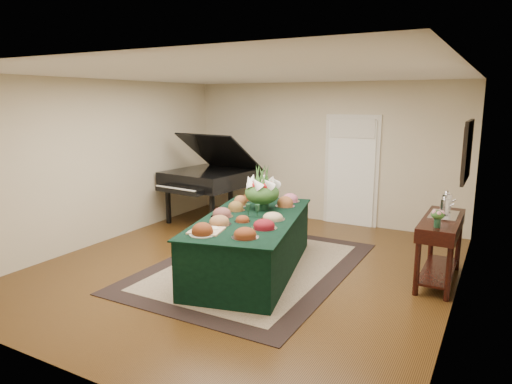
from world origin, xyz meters
The scene contains 14 objects.
ground centered at (0.00, 0.00, 0.00)m, with size 6.00×6.00×0.00m, color black.
area_rug centered at (0.09, 0.05, 0.01)m, with size 2.60×3.64×0.01m.
kitchen_doorway centered at (0.60, 2.97, 1.02)m, with size 1.05×0.07×2.10m.
buffet_table centered at (0.15, -0.11, 0.40)m, with size 1.81×2.84×0.79m.
food_platters centered at (0.14, -0.17, 0.84)m, with size 1.26×2.44×0.12m.
cutting_board centered at (0.02, -0.98, 0.82)m, with size 0.46×0.46×0.10m.
green_goblets centered at (0.17, -0.10, 0.88)m, with size 0.20×0.10×0.18m.
floral_centerpiece centered at (0.08, 0.35, 1.10)m, with size 0.53×0.53×0.53m.
grand_piano centered at (-1.90, 1.88, 0.88)m, with size 1.67×1.84×1.75m.
wicker_basket centered at (-1.06, 1.47, 0.13)m, with size 0.41×0.41×0.25m, color olive.
mahogany_sideboard centered at (2.50, 0.75, 0.68)m, with size 0.45×1.38×0.87m.
tea_service centered at (2.50, 1.00, 0.99)m, with size 0.34×0.58×0.30m.
pink_bouquet centered at (2.50, 0.25, 1.02)m, with size 0.17×0.17×0.22m.
wall_painting centered at (2.72, 0.75, 1.75)m, with size 0.05×0.95×0.75m.
Camera 1 is at (3.12, -5.40, 2.37)m, focal length 32.00 mm.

